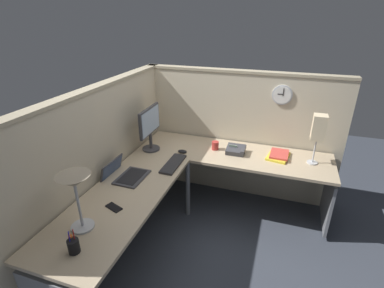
# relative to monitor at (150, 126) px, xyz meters

# --- Properties ---
(ground_plane) EXTENTS (6.80, 6.80, 0.00)m
(ground_plane) POSITION_rel_monitor_xyz_m (-0.25, -0.64, -1.02)
(ground_plane) COLOR #383D47
(cubicle_wall_back) EXTENTS (2.57, 0.12, 1.58)m
(cubicle_wall_back) POSITION_rel_monitor_xyz_m (-0.62, 0.23, -0.23)
(cubicle_wall_back) COLOR beige
(cubicle_wall_back) RESTS_ON ground
(cubicle_wall_right) EXTENTS (0.12, 2.37, 1.58)m
(cubicle_wall_right) POSITION_rel_monitor_xyz_m (0.62, -0.90, -0.23)
(cubicle_wall_right) COLOR beige
(cubicle_wall_right) RESTS_ON ground
(desk) EXTENTS (2.35, 2.15, 0.73)m
(desk) POSITION_rel_monitor_xyz_m (-0.40, -0.69, -0.39)
(desk) COLOR tan
(desk) RESTS_ON ground
(monitor) EXTENTS (0.46, 0.20, 0.50)m
(monitor) POSITION_rel_monitor_xyz_m (0.00, 0.00, 0.00)
(monitor) COLOR #38383D
(monitor) RESTS_ON desk
(laptop) EXTENTS (0.34, 0.38, 0.22)m
(laptop) POSITION_rel_monitor_xyz_m (-0.63, -0.01, -0.27)
(laptop) COLOR #38383D
(laptop) RESTS_ON desk
(keyboard) EXTENTS (0.43, 0.14, 0.02)m
(keyboard) POSITION_rel_monitor_xyz_m (-0.26, -0.38, -0.28)
(keyboard) COLOR #232326
(keyboard) RESTS_ON desk
(computer_mouse) EXTENTS (0.06, 0.10, 0.03)m
(computer_mouse) POSITION_rel_monitor_xyz_m (0.03, -0.37, -0.28)
(computer_mouse) COLOR black
(computer_mouse) RESTS_ON desk
(desk_lamp_dome) EXTENTS (0.24, 0.24, 0.44)m
(desk_lamp_dome) POSITION_rel_monitor_xyz_m (-1.36, -0.10, 0.07)
(desk_lamp_dome) COLOR #B7BABF
(desk_lamp_dome) RESTS_ON desk
(pen_cup) EXTENTS (0.08, 0.08, 0.18)m
(pen_cup) POSITION_rel_monitor_xyz_m (-1.59, -0.21, -0.24)
(pen_cup) COLOR black
(pen_cup) RESTS_ON desk
(cell_phone) EXTENTS (0.11, 0.16, 0.01)m
(cell_phone) POSITION_rel_monitor_xyz_m (-1.09, -0.19, -0.29)
(cell_phone) COLOR black
(cell_phone) RESTS_ON desk
(office_phone) EXTENTS (0.19, 0.21, 0.11)m
(office_phone) POSITION_rel_monitor_xyz_m (0.22, -0.95, -0.26)
(office_phone) COLOR #38383D
(office_phone) RESTS_ON desk
(book_stack) EXTENTS (0.31, 0.26, 0.04)m
(book_stack) POSITION_rel_monitor_xyz_m (0.27, -1.40, -0.27)
(book_stack) COLOR yellow
(book_stack) RESTS_ON desk
(desk_lamp_paper) EXTENTS (0.13, 0.13, 0.53)m
(desk_lamp_paper) POSITION_rel_monitor_xyz_m (0.24, -1.75, 0.09)
(desk_lamp_paper) COLOR #B7BABF
(desk_lamp_paper) RESTS_ON desk
(coffee_mug) EXTENTS (0.08, 0.08, 0.10)m
(coffee_mug) POSITION_rel_monitor_xyz_m (0.24, -0.70, -0.25)
(coffee_mug) COLOR #B2332D
(coffee_mug) RESTS_ON desk
(wall_clock) EXTENTS (0.04, 0.22, 0.22)m
(wall_clock) POSITION_rel_monitor_xyz_m (0.56, -1.35, 0.32)
(wall_clock) COLOR #B7BABF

